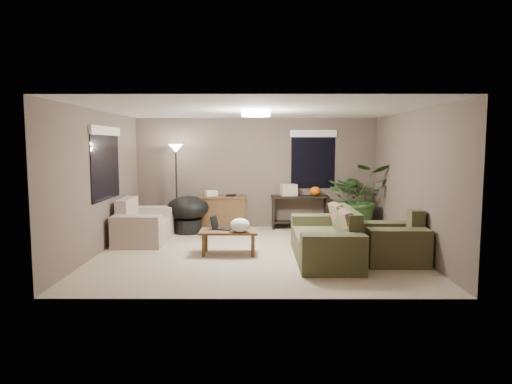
{
  "coord_description": "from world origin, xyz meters",
  "views": [
    {
      "loc": [
        0.03,
        -7.98,
        1.91
      ],
      "look_at": [
        0.0,
        0.2,
        1.05
      ],
      "focal_mm": 32.0,
      "sensor_mm": 36.0,
      "label": 1
    }
  ],
  "objects_px": {
    "coffee_table": "(229,234)",
    "armchair": "(393,244)",
    "loveseat": "(143,226)",
    "houseplant": "(357,205)",
    "main_sofa": "(327,242)",
    "cat_scratching_post": "(389,241)",
    "console_table": "(300,209)",
    "floor_lamp": "(176,159)",
    "desk": "(223,212)",
    "papasan_chair": "(188,212)"
  },
  "relations": [
    {
      "from": "coffee_table",
      "to": "cat_scratching_post",
      "type": "height_order",
      "value": "cat_scratching_post"
    },
    {
      "from": "houseplant",
      "to": "cat_scratching_post",
      "type": "xyz_separation_m",
      "value": [
        0.14,
        -1.96,
        -0.37
      ]
    },
    {
      "from": "floor_lamp",
      "to": "armchair",
      "type": "bearing_deg",
      "value": -33.83
    },
    {
      "from": "desk",
      "to": "floor_lamp",
      "type": "distance_m",
      "value": 1.59
    },
    {
      "from": "armchair",
      "to": "floor_lamp",
      "type": "height_order",
      "value": "floor_lamp"
    },
    {
      "from": "desk",
      "to": "papasan_chair",
      "type": "xyz_separation_m",
      "value": [
        -0.71,
        -0.47,
        0.09
      ]
    },
    {
      "from": "loveseat",
      "to": "floor_lamp",
      "type": "distance_m",
      "value": 1.77
    },
    {
      "from": "armchair",
      "to": "floor_lamp",
      "type": "bearing_deg",
      "value": 146.17
    },
    {
      "from": "papasan_chair",
      "to": "floor_lamp",
      "type": "relative_size",
      "value": 0.51
    },
    {
      "from": "main_sofa",
      "to": "desk",
      "type": "relative_size",
      "value": 2.0
    },
    {
      "from": "houseplant",
      "to": "loveseat",
      "type": "bearing_deg",
      "value": -167.21
    },
    {
      "from": "loveseat",
      "to": "console_table",
      "type": "xyz_separation_m",
      "value": [
        3.22,
        1.37,
        0.14
      ]
    },
    {
      "from": "coffee_table",
      "to": "console_table",
      "type": "height_order",
      "value": "console_table"
    },
    {
      "from": "loveseat",
      "to": "houseplant",
      "type": "distance_m",
      "value": 4.57
    },
    {
      "from": "desk",
      "to": "cat_scratching_post",
      "type": "height_order",
      "value": "desk"
    },
    {
      "from": "papasan_chair",
      "to": "console_table",
      "type": "bearing_deg",
      "value": 12.27
    },
    {
      "from": "coffee_table",
      "to": "console_table",
      "type": "relative_size",
      "value": 0.77
    },
    {
      "from": "main_sofa",
      "to": "houseplant",
      "type": "xyz_separation_m",
      "value": [
        1.03,
        2.42,
        0.29
      ]
    },
    {
      "from": "console_table",
      "to": "floor_lamp",
      "type": "xyz_separation_m",
      "value": [
        -2.74,
        -0.28,
        1.16
      ]
    },
    {
      "from": "coffee_table",
      "to": "cat_scratching_post",
      "type": "xyz_separation_m",
      "value": [
        2.83,
        0.12,
        -0.14
      ]
    },
    {
      "from": "loveseat",
      "to": "console_table",
      "type": "relative_size",
      "value": 1.23
    },
    {
      "from": "armchair",
      "to": "coffee_table",
      "type": "distance_m",
      "value": 2.76
    },
    {
      "from": "floor_lamp",
      "to": "cat_scratching_post",
      "type": "relative_size",
      "value": 3.82
    },
    {
      "from": "main_sofa",
      "to": "loveseat",
      "type": "relative_size",
      "value": 1.38
    },
    {
      "from": "desk",
      "to": "console_table",
      "type": "distance_m",
      "value": 1.75
    },
    {
      "from": "armchair",
      "to": "coffee_table",
      "type": "bearing_deg",
      "value": 169.36
    },
    {
      "from": "houseplant",
      "to": "desk",
      "type": "bearing_deg",
      "value": 174.26
    },
    {
      "from": "loveseat",
      "to": "cat_scratching_post",
      "type": "height_order",
      "value": "loveseat"
    },
    {
      "from": "main_sofa",
      "to": "floor_lamp",
      "type": "xyz_separation_m",
      "value": [
        -2.94,
        2.5,
        1.3
      ]
    },
    {
      "from": "loveseat",
      "to": "floor_lamp",
      "type": "xyz_separation_m",
      "value": [
        0.48,
        1.09,
        1.3
      ]
    },
    {
      "from": "houseplant",
      "to": "console_table",
      "type": "bearing_deg",
      "value": 163.66
    },
    {
      "from": "main_sofa",
      "to": "loveseat",
      "type": "xyz_separation_m",
      "value": [
        -3.42,
        1.41,
        0.0
      ]
    },
    {
      "from": "papasan_chair",
      "to": "desk",
      "type": "bearing_deg",
      "value": 33.71
    },
    {
      "from": "main_sofa",
      "to": "houseplant",
      "type": "relative_size",
      "value": 1.47
    },
    {
      "from": "desk",
      "to": "papasan_chair",
      "type": "relative_size",
      "value": 1.13
    },
    {
      "from": "loveseat",
      "to": "armchair",
      "type": "height_order",
      "value": "same"
    },
    {
      "from": "coffee_table",
      "to": "armchair",
      "type": "bearing_deg",
      "value": -10.64
    },
    {
      "from": "console_table",
      "to": "cat_scratching_post",
      "type": "relative_size",
      "value": 2.6
    },
    {
      "from": "coffee_table",
      "to": "floor_lamp",
      "type": "distance_m",
      "value": 2.81
    },
    {
      "from": "main_sofa",
      "to": "console_table",
      "type": "xyz_separation_m",
      "value": [
        -0.2,
        2.78,
        0.14
      ]
    },
    {
      "from": "armchair",
      "to": "console_table",
      "type": "distance_m",
      "value": 3.21
    },
    {
      "from": "coffee_table",
      "to": "console_table",
      "type": "distance_m",
      "value": 2.85
    },
    {
      "from": "main_sofa",
      "to": "houseplant",
      "type": "bearing_deg",
      "value": 66.98
    },
    {
      "from": "main_sofa",
      "to": "houseplant",
      "type": "height_order",
      "value": "houseplant"
    },
    {
      "from": "loveseat",
      "to": "floor_lamp",
      "type": "bearing_deg",
      "value": 66.19
    },
    {
      "from": "houseplant",
      "to": "papasan_chair",
      "type": "bearing_deg",
      "value": -177.28
    },
    {
      "from": "papasan_chair",
      "to": "floor_lamp",
      "type": "bearing_deg",
      "value": 137.76
    },
    {
      "from": "houseplant",
      "to": "cat_scratching_post",
      "type": "distance_m",
      "value": 2.0
    },
    {
      "from": "papasan_chair",
      "to": "armchair",
      "type": "bearing_deg",
      "value": -33.1
    },
    {
      "from": "armchair",
      "to": "papasan_chair",
      "type": "bearing_deg",
      "value": 146.9
    }
  ]
}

